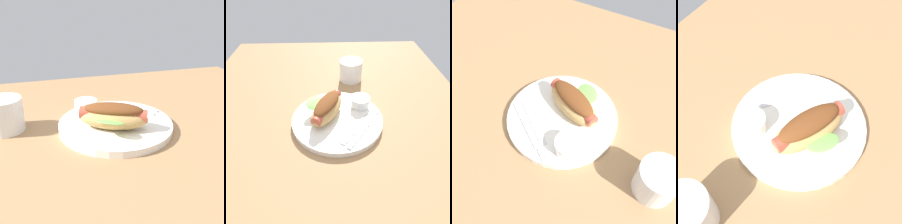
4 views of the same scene
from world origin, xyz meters
The scene contains 7 objects.
ground_plane centered at (0.00, 0.00, -0.90)cm, with size 120.00×90.00×1.80cm, color #9E754C.
plate centered at (1.39, 2.27, 0.80)cm, with size 25.86×25.86×1.60cm, color white.
hot_dog centered at (0.04, -0.60, 4.50)cm, with size 16.28×13.11×5.66cm.
sauce_ramekin centered at (-3.95, 9.46, 3.18)cm, with size 5.59×5.59×3.16cm, color white.
fork centered at (6.22, 9.29, 1.80)cm, with size 14.75×10.77×0.40cm.
knife centered at (6.22, 7.09, 1.78)cm, with size 13.17×1.40×0.36cm, color silver.
drinking_cup centered at (-22.56, 8.21, 3.80)cm, with size 8.24×8.24×7.61cm, color white.
Camera 1 is at (-15.18, -50.66, 28.28)cm, focal length 43.23 mm.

